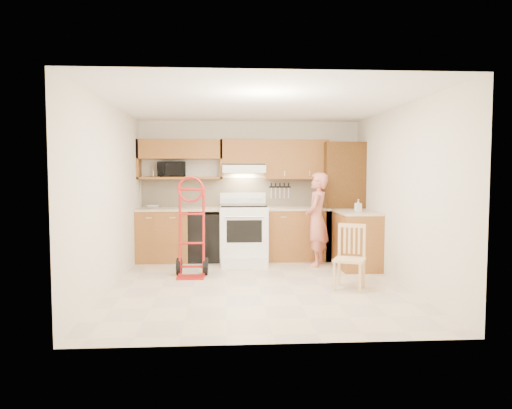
{
  "coord_description": "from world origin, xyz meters",
  "views": [
    {
      "loc": [
        -0.46,
        -6.57,
        1.6
      ],
      "look_at": [
        0.0,
        0.5,
        1.1
      ],
      "focal_mm": 33.74,
      "sensor_mm": 36.0,
      "label": 1
    }
  ],
  "objects": [
    {
      "name": "wall_front",
      "position": [
        0.0,
        -2.26,
        1.25
      ],
      "size": [
        4.0,
        0.02,
        2.5
      ],
      "primitive_type": "cube",
      "color": "beige",
      "rests_on": "ground"
    },
    {
      "name": "wall_back",
      "position": [
        0.0,
        2.26,
        1.25
      ],
      "size": [
        4.0,
        0.02,
        2.5
      ],
      "primitive_type": "cube",
      "color": "beige",
      "rests_on": "ground"
    },
    {
      "name": "cab_return_right",
      "position": [
        1.7,
        1.15,
        0.45
      ],
      "size": [
        0.6,
        1.0,
        0.9
      ],
      "primitive_type": "cube",
      "color": "#97532B",
      "rests_on": "ground"
    },
    {
      "name": "countertop_left",
      "position": [
        -1.25,
        1.95,
        0.92
      ],
      "size": [
        1.5,
        0.63,
        0.04
      ],
      "primitive_type": "cube",
      "color": "beige",
      "rests_on": "lower_cab_left"
    },
    {
      "name": "countertop_right",
      "position": [
        0.83,
        1.95,
        0.92
      ],
      "size": [
        1.14,
        0.63,
        0.04
      ],
      "primitive_type": "cube",
      "color": "beige",
      "rests_on": "lower_cab_right"
    },
    {
      "name": "lower_cab_left",
      "position": [
        -1.55,
        1.95,
        0.45
      ],
      "size": [
        0.9,
        0.6,
        0.9
      ],
      "primitive_type": "cube",
      "color": "#97532B",
      "rests_on": "ground"
    },
    {
      "name": "floor",
      "position": [
        0.0,
        0.0,
        -0.01
      ],
      "size": [
        4.0,
        4.5,
        0.02
      ],
      "primitive_type": "cube",
      "color": "#BFB19F",
      "rests_on": "ground"
    },
    {
      "name": "dishwasher",
      "position": [
        -0.8,
        1.95,
        0.42
      ],
      "size": [
        0.6,
        0.6,
        0.85
      ],
      "primitive_type": "cube",
      "color": "black",
      "rests_on": "ground"
    },
    {
      "name": "lower_cab_right",
      "position": [
        0.83,
        1.95,
        0.45
      ],
      "size": [
        1.14,
        0.6,
        0.9
      ],
      "primitive_type": "cube",
      "color": "#97532B",
      "rests_on": "ground"
    },
    {
      "name": "upper_shelf_mw",
      "position": [
        -1.25,
        2.08,
        1.47
      ],
      "size": [
        1.5,
        0.33,
        0.04
      ],
      "primitive_type": "cube",
      "color": "#97532B",
      "rests_on": "wall_back"
    },
    {
      "name": "ceiling",
      "position": [
        0.0,
        0.0,
        2.51
      ],
      "size": [
        4.0,
        4.5,
        0.02
      ],
      "primitive_type": "cube",
      "color": "white",
      "rests_on": "ground"
    },
    {
      "name": "range",
      "position": [
        -0.14,
        1.67,
        0.6
      ],
      "size": [
        0.82,
        1.07,
        1.2
      ],
      "primitive_type": null,
      "color": "white",
      "rests_on": "ground"
    },
    {
      "name": "upper_cab_center",
      "position": [
        -0.12,
        2.08,
        1.94
      ],
      "size": [
        0.76,
        0.33,
        0.44
      ],
      "primitive_type": "cube",
      "color": "#97532B",
      "rests_on": "wall_back"
    },
    {
      "name": "wall_right",
      "position": [
        2.01,
        0.0,
        1.25
      ],
      "size": [
        0.02,
        4.5,
        2.5
      ],
      "primitive_type": "cube",
      "color": "beige",
      "rests_on": "ground"
    },
    {
      "name": "soap_bottle",
      "position": [
        1.7,
        1.08,
        1.04
      ],
      "size": [
        0.11,
        0.11,
        0.2
      ],
      "primitive_type": "imported",
      "rotation": [
        0.0,
        0.0,
        0.23
      ],
      "color": "white",
      "rests_on": "countertop_return"
    },
    {
      "name": "microwave",
      "position": [
        -1.4,
        2.08,
        1.63
      ],
      "size": [
        0.51,
        0.36,
        0.27
      ],
      "primitive_type": "imported",
      "rotation": [
        0.0,
        0.0,
        0.06
      ],
      "color": "black",
      "rests_on": "upper_shelf_mw"
    },
    {
      "name": "knife_strip",
      "position": [
        0.55,
        2.21,
        1.24
      ],
      "size": [
        0.4,
        0.05,
        0.29
      ],
      "primitive_type": null,
      "color": "black",
      "rests_on": "backsplash"
    },
    {
      "name": "wall_left",
      "position": [
        -2.01,
        0.0,
        1.25
      ],
      "size": [
        0.02,
        4.5,
        2.5
      ],
      "primitive_type": "cube",
      "color": "beige",
      "rests_on": "ground"
    },
    {
      "name": "countertop_return",
      "position": [
        1.7,
        1.15,
        0.92
      ],
      "size": [
        0.63,
        1.0,
        0.04
      ],
      "primitive_type": "cube",
      "color": "beige",
      "rests_on": "cab_return_right"
    },
    {
      "name": "upper_cab_left",
      "position": [
        -1.25,
        2.08,
        1.98
      ],
      "size": [
        1.5,
        0.33,
        0.34
      ],
      "primitive_type": "cube",
      "color": "#97532B",
      "rests_on": "wall_back"
    },
    {
      "name": "upper_cab_right",
      "position": [
        0.83,
        2.08,
        1.8
      ],
      "size": [
        1.14,
        0.33,
        0.7
      ],
      "primitive_type": "cube",
      "color": "#97532B",
      "rests_on": "wall_back"
    },
    {
      "name": "bowl",
      "position": [
        -1.73,
        1.95,
        0.97
      ],
      "size": [
        0.26,
        0.26,
        0.05
      ],
      "primitive_type": "imported",
      "rotation": [
        0.0,
        0.0,
        -0.29
      ],
      "color": "white",
      "rests_on": "countertop_left"
    },
    {
      "name": "range_hood",
      "position": [
        -0.12,
        2.02,
        1.63
      ],
      "size": [
        0.76,
        0.46,
        0.14
      ],
      "primitive_type": "cube",
      "color": "white",
      "rests_on": "wall_back"
    },
    {
      "name": "dining_chair",
      "position": [
        1.21,
        -0.26,
        0.44
      ],
      "size": [
        0.53,
        0.55,
        0.87
      ],
      "primitive_type": null,
      "rotation": [
        0.0,
        0.0,
        -0.42
      ],
      "color": "#E3BB81",
      "rests_on": "ground"
    },
    {
      "name": "pantry_tall",
      "position": [
        1.65,
        1.95,
        1.05
      ],
      "size": [
        0.7,
        0.6,
        2.1
      ],
      "primitive_type": "cube",
      "color": "#5C3510",
      "rests_on": "ground"
    },
    {
      "name": "backsplash",
      "position": [
        0.0,
        2.23,
        1.2
      ],
      "size": [
        3.92,
        0.03,
        0.55
      ],
      "primitive_type": "cube",
      "color": "beige",
      "rests_on": "wall_back"
    },
    {
      "name": "person",
      "position": [
        1.07,
        1.35,
        0.78
      ],
      "size": [
        0.55,
        0.67,
        1.57
      ],
      "primitive_type": "imported",
      "rotation": [
        0.0,
        0.0,
        -1.93
      ],
      "color": "#D17362",
      "rests_on": "ground"
    },
    {
      "name": "hand_truck",
      "position": [
        -0.97,
        0.64,
        0.68
      ],
      "size": [
        0.55,
        0.51,
        1.37
      ],
      "primitive_type": null,
      "rotation": [
        0.0,
        0.0,
        -0.03
      ],
      "color": "#AA1815",
      "rests_on": "ground"
    }
  ]
}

